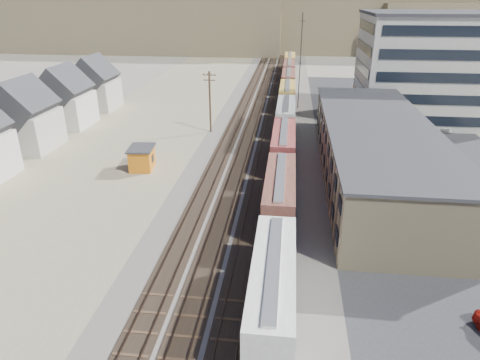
# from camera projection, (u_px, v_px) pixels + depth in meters

# --- Properties ---
(ground) EXTENTS (300.00, 300.00, 0.00)m
(ground) POSITION_uv_depth(u_px,v_px,m) (222.00, 301.00, 32.27)
(ground) COLOR #6B6356
(ground) RESTS_ON ground
(ballast_bed) EXTENTS (18.00, 200.00, 0.06)m
(ballast_bed) POSITION_uv_depth(u_px,v_px,m) (265.00, 120.00, 77.71)
(ballast_bed) COLOR #4C4742
(ballast_bed) RESTS_ON ground
(dirt_yard) EXTENTS (24.00, 180.00, 0.03)m
(dirt_yard) POSITION_uv_depth(u_px,v_px,m) (140.00, 133.00, 70.77)
(dirt_yard) COLOR #797053
(dirt_yard) RESTS_ON ground
(asphalt_lot) EXTENTS (26.00, 120.00, 0.04)m
(asphalt_lot) POSITION_uv_depth(u_px,v_px,m) (410.00, 154.00, 61.72)
(asphalt_lot) COLOR #232326
(asphalt_lot) RESTS_ON ground
(rail_tracks) EXTENTS (11.40, 200.00, 0.24)m
(rail_tracks) POSITION_uv_depth(u_px,v_px,m) (262.00, 120.00, 77.74)
(rail_tracks) COLOR black
(rail_tracks) RESTS_ON ground
(freight_train) EXTENTS (3.00, 119.74, 4.46)m
(freight_train) POSITION_uv_depth(u_px,v_px,m) (287.00, 103.00, 77.96)
(freight_train) COLOR black
(freight_train) RESTS_ON ground
(warehouse) EXTENTS (12.40, 40.40, 7.25)m
(warehouse) POSITION_uv_depth(u_px,v_px,m) (375.00, 152.00, 51.92)
(warehouse) COLOR tan
(warehouse) RESTS_ON ground
(office_tower) EXTENTS (22.60, 18.60, 18.45)m
(office_tower) POSITION_uv_depth(u_px,v_px,m) (426.00, 67.00, 75.50)
(office_tower) COLOR #9E998E
(office_tower) RESTS_ON ground
(utility_pole_north) EXTENTS (2.20, 0.32, 10.00)m
(utility_pole_north) POSITION_uv_depth(u_px,v_px,m) (210.00, 101.00, 69.23)
(utility_pole_north) COLOR #382619
(utility_pole_north) RESTS_ON ground
(radio_mast) EXTENTS (1.20, 0.16, 18.00)m
(radio_mast) POSITION_uv_depth(u_px,v_px,m) (300.00, 62.00, 82.49)
(radio_mast) COLOR black
(radio_mast) RESTS_ON ground
(hills_north) EXTENTS (265.00, 80.00, 32.00)m
(hills_north) POSITION_uv_depth(u_px,v_px,m) (284.00, 11.00, 179.22)
(hills_north) COLOR brown
(hills_north) RESTS_ON ground
(maintenance_shed) EXTENTS (3.54, 4.37, 2.98)m
(maintenance_shed) POSITION_uv_depth(u_px,v_px,m) (142.00, 158.00, 55.94)
(maintenance_shed) COLOR #C76A12
(maintenance_shed) RESTS_ON ground
(parked_car_silver) EXTENTS (5.30, 3.43, 1.43)m
(parked_car_silver) POSITION_uv_depth(u_px,v_px,m) (479.00, 230.00, 40.52)
(parked_car_silver) COLOR #ADB0B5
(parked_car_silver) RESTS_ON ground
(parked_car_blue) EXTENTS (5.67, 5.29, 1.48)m
(parked_car_blue) POSITION_uv_depth(u_px,v_px,m) (368.00, 106.00, 84.33)
(parked_car_blue) COLOR navy
(parked_car_blue) RESTS_ON ground
(parked_car_far) EXTENTS (2.65, 4.55, 1.45)m
(parked_car_far) POSITION_uv_depth(u_px,v_px,m) (445.00, 126.00, 71.98)
(parked_car_far) COLOR silver
(parked_car_far) RESTS_ON ground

